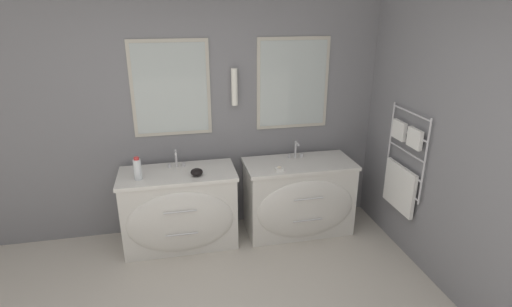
% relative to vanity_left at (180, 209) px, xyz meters
% --- Properties ---
extents(wall_back, '(5.64, 0.15, 2.60)m').
position_rel_vanity_left_xyz_m(wall_back, '(0.18, 0.39, 0.91)').
color(wall_back, slate).
rests_on(wall_back, ground_plane).
extents(wall_right, '(0.13, 4.12, 2.60)m').
position_rel_vanity_left_xyz_m(wall_right, '(2.21, -0.78, 0.89)').
color(wall_right, slate).
rests_on(wall_right, ground_plane).
extents(vanity_left, '(1.15, 0.62, 0.80)m').
position_rel_vanity_left_xyz_m(vanity_left, '(0.00, 0.00, 0.00)').
color(vanity_left, silver).
rests_on(vanity_left, ground_plane).
extents(vanity_right, '(1.15, 0.62, 0.80)m').
position_rel_vanity_left_xyz_m(vanity_right, '(1.26, 0.00, 0.00)').
color(vanity_right, silver).
rests_on(vanity_right, ground_plane).
extents(faucet_left, '(0.17, 0.12, 0.19)m').
position_rel_vanity_left_xyz_m(faucet_left, '(0.00, 0.17, 0.48)').
color(faucet_left, silver).
rests_on(faucet_left, vanity_left).
extents(faucet_right, '(0.17, 0.12, 0.19)m').
position_rel_vanity_left_xyz_m(faucet_right, '(1.26, 0.17, 0.48)').
color(faucet_right, silver).
rests_on(faucet_right, vanity_right).
extents(toiletry_bottle, '(0.07, 0.07, 0.22)m').
position_rel_vanity_left_xyz_m(toiletry_bottle, '(-0.36, -0.06, 0.50)').
color(toiletry_bottle, silver).
rests_on(toiletry_bottle, vanity_left).
extents(amenity_bowl, '(0.12, 0.12, 0.07)m').
position_rel_vanity_left_xyz_m(amenity_bowl, '(0.18, -0.09, 0.43)').
color(amenity_bowl, black).
rests_on(amenity_bowl, vanity_left).
extents(soap_dish, '(0.08, 0.06, 0.04)m').
position_rel_vanity_left_xyz_m(soap_dish, '(1.00, -0.13, 0.41)').
color(soap_dish, white).
rests_on(soap_dish, vanity_right).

